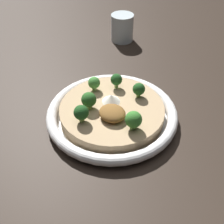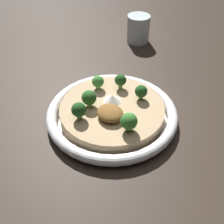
% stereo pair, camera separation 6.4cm
% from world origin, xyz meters
% --- Properties ---
extents(ground_plane, '(6.00, 6.00, 0.00)m').
position_xyz_m(ground_plane, '(0.00, 0.00, 0.00)').
color(ground_plane, '#2D231C').
extents(risotto_bowl, '(0.30, 0.30, 0.04)m').
position_xyz_m(risotto_bowl, '(0.00, 0.00, 0.02)').
color(risotto_bowl, white).
rests_on(risotto_bowl, ground_plane).
extents(cheese_sprinkle, '(0.04, 0.04, 0.02)m').
position_xyz_m(cheese_sprinkle, '(-0.02, 0.01, 0.05)').
color(cheese_sprinkle, white).
rests_on(cheese_sprinkle, risotto_bowl).
extents(crispy_onion_garnish, '(0.06, 0.05, 0.02)m').
position_xyz_m(crispy_onion_garnish, '(0.03, -0.02, 0.05)').
color(crispy_onion_garnish, brown).
rests_on(crispy_onion_garnish, risotto_bowl).
extents(broccoli_front_right, '(0.04, 0.04, 0.04)m').
position_xyz_m(broccoli_front_right, '(0.08, -0.02, 0.06)').
color(broccoli_front_right, '#668E47').
rests_on(broccoli_front_right, risotto_bowl).
extents(broccoli_back_right, '(0.03, 0.03, 0.04)m').
position_xyz_m(broccoli_back_right, '(0.01, 0.07, 0.06)').
color(broccoli_back_right, '#759E4C').
rests_on(broccoli_back_right, risotto_bowl).
extents(broccoli_front_left, '(0.03, 0.03, 0.04)m').
position_xyz_m(broccoli_front_left, '(-0.01, -0.08, 0.06)').
color(broccoli_front_left, '#84A856').
rests_on(broccoli_front_left, risotto_bowl).
extents(broccoli_back, '(0.03, 0.03, 0.04)m').
position_xyz_m(broccoli_back, '(-0.05, 0.06, 0.06)').
color(broccoli_back, '#84A856').
rests_on(broccoli_back, risotto_bowl).
extents(broccoli_front, '(0.03, 0.03, 0.04)m').
position_xyz_m(broccoli_front, '(-0.03, -0.04, 0.06)').
color(broccoli_front, '#84A856').
rests_on(broccoli_front, risotto_bowl).
extents(broccoli_back_left, '(0.03, 0.03, 0.03)m').
position_xyz_m(broccoli_back_left, '(-0.08, 0.01, 0.06)').
color(broccoli_back_left, '#84A856').
rests_on(broccoli_back_left, risotto_bowl).
extents(drinking_glass, '(0.07, 0.07, 0.09)m').
position_xyz_m(drinking_glass, '(-0.27, 0.30, 0.04)').
color(drinking_glass, silver).
rests_on(drinking_glass, ground_plane).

